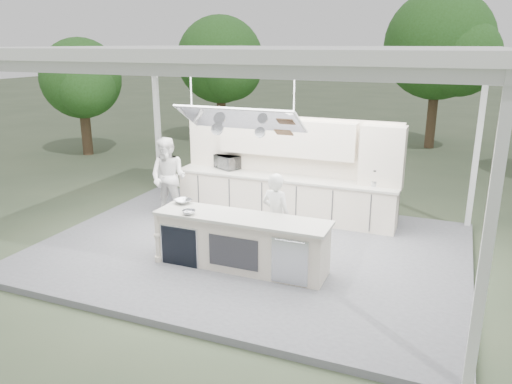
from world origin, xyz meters
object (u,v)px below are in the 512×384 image
at_px(head_chef, 276,217).
at_px(back_counter, 284,197).
at_px(demo_island, 240,242).
at_px(sous_chef, 168,177).

bearing_deg(head_chef, back_counter, -58.67).
relative_size(demo_island, sous_chef, 1.72).
height_order(head_chef, sous_chef, sous_chef).
height_order(back_counter, head_chef, head_chef).
bearing_deg(head_chef, sous_chef, -7.71).
bearing_deg(demo_island, sous_chef, 143.74).
height_order(demo_island, head_chef, head_chef).
xyz_separation_m(demo_island, head_chef, (0.44, 0.60, 0.33)).
xyz_separation_m(back_counter, head_chef, (0.62, -2.21, 0.33)).
bearing_deg(sous_chef, back_counter, 19.19).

